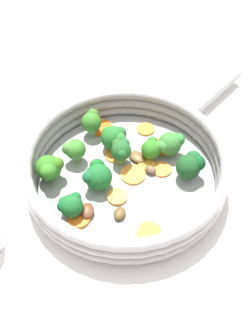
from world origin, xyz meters
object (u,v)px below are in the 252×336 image
object	(u,v)px
broccoli_floret_5	(74,150)
broccoli_floret_2	(50,168)
carrot_slice_2	(161,147)
carrot_slice_3	(149,232)
broccoli_floret_0	(121,150)
broccoli_floret_3	(71,205)
mushroom_piece_1	(137,157)
broccoli_floret_4	(114,137)
mushroom_piece_0	(151,170)
broccoli_floret_1	(191,165)
carrot_slice_4	(133,176)
broccoli_floret_8	(170,144)
carrot_slice_7	(116,154)
carrot_slice_6	(161,169)
carrot_slice_1	(146,129)
carrot_slice_9	(79,218)
mushroom_piece_2	(120,213)
carrot_slice_8	(147,164)
broccoli_floret_7	(92,121)
carrot_slice_5	(117,197)
mushroom_piece_3	(87,211)
skillet	(126,176)
broccoli_floret_9	(152,148)
broccoli_floret_6	(97,176)
carrot_slice_0	(100,127)

from	to	relation	value
broccoli_floret_5	broccoli_floret_2	bearing A→B (deg)	67.21
carrot_slice_2	broccoli_floret_2	distance (m)	0.20
carrot_slice_3	broccoli_floret_0	xyz separation A→B (m)	(0.08, -0.12, 0.03)
broccoli_floret_3	mushroom_piece_1	distance (m)	0.16
carrot_slice_3	broccoli_floret_4	xyz separation A→B (m)	(0.10, -0.15, 0.02)
broccoli_floret_2	mushroom_piece_0	world-z (taller)	broccoli_floret_2
broccoli_floret_1	mushroom_piece_1	bearing A→B (deg)	-9.58
carrot_slice_4	broccoli_floret_8	xyz separation A→B (m)	(-0.05, -0.07, 0.02)
broccoli_floret_3	carrot_slice_7	bearing A→B (deg)	-101.83
carrot_slice_6	broccoli_floret_4	xyz separation A→B (m)	(0.09, -0.03, 0.02)
carrot_slice_1	carrot_slice_9	distance (m)	0.23
carrot_slice_2	mushroom_piece_2	distance (m)	0.16
carrot_slice_8	broccoli_floret_1	xyz separation A→B (m)	(-0.07, 0.01, 0.03)
broccoli_floret_1	broccoli_floret_2	world-z (taller)	broccoli_floret_2
carrot_slice_9	broccoli_floret_5	size ratio (longest dim) A/B	0.75
broccoli_floret_1	carrot_slice_4	bearing A→B (deg)	16.02
carrot_slice_2	mushroom_piece_2	size ratio (longest dim) A/B	1.82
broccoli_floret_7	mushroom_piece_0	distance (m)	0.15
carrot_slice_5	broccoli_floret_5	bearing A→B (deg)	-30.56
broccoli_floret_3	mushroom_piece_3	size ratio (longest dim) A/B	1.40
carrot_slice_5	broccoli_floret_4	bearing A→B (deg)	-70.45
carrot_slice_7	broccoli_floret_4	distance (m)	0.03
skillet	carrot_slice_2	world-z (taller)	carrot_slice_2
carrot_slice_2	broccoli_floret_0	bearing A→B (deg)	42.03
skillet	broccoli_floret_9	size ratio (longest dim) A/B	8.13
broccoli_floret_8	mushroom_piece_1	size ratio (longest dim) A/B	1.41
skillet	broccoli_floret_0	xyz separation A→B (m)	(0.02, -0.02, 0.04)
broccoli_floret_1	mushroom_piece_1	distance (m)	0.10
mushroom_piece_0	broccoli_floret_6	bearing A→B (deg)	34.29
carrot_slice_8	broccoli_floret_3	distance (m)	0.16
carrot_slice_3	carrot_slice_2	bearing A→B (deg)	-83.43
broccoli_floret_7	carrot_slice_2	bearing A→B (deg)	179.04
mushroom_piece_2	skillet	bearing A→B (deg)	-80.76
carrot_slice_9	broccoli_floret_9	size ratio (longest dim) A/B	0.90
mushroom_piece_1	broccoli_floret_0	bearing A→B (deg)	30.76
broccoli_floret_4	broccoli_floret_6	size ratio (longest dim) A/B	1.00
skillet	carrot_slice_9	bearing A→B (deg)	67.31
broccoli_floret_9	mushroom_piece_0	world-z (taller)	broccoli_floret_9
carrot_slice_5	carrot_slice_6	world-z (taller)	carrot_slice_5
carrot_slice_2	broccoli_floret_6	xyz separation A→B (m)	(0.08, 0.12, 0.03)
broccoli_floret_4	mushroom_piece_3	size ratio (longest dim) A/B	1.69
broccoli_floret_1	broccoli_floret_4	distance (m)	0.14
mushroom_piece_3	carrot_slice_3	bearing A→B (deg)	175.91
carrot_slice_4	carrot_slice_2	bearing A→B (deg)	-111.54
skillet	carrot_slice_7	distance (m)	0.05
carrot_slice_8	carrot_slice_1	bearing A→B (deg)	-75.12
carrot_slice_1	carrot_slice_2	xyz separation A→B (m)	(-0.04, 0.04, -0.00)
carrot_slice_6	carrot_slice_0	bearing A→B (deg)	-27.59
broccoli_floret_2	mushroom_piece_1	xyz separation A→B (m)	(-0.13, -0.09, -0.03)
broccoli_floret_5	broccoli_floret_6	size ratio (longest dim) A/B	0.96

